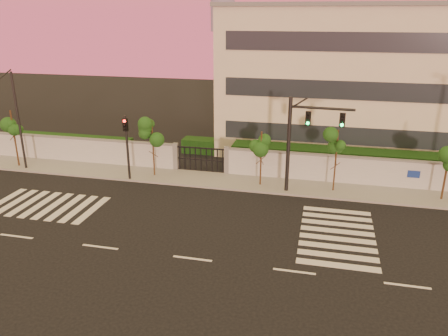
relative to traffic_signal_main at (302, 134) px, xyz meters
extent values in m
plane|color=black|center=(-4.50, -9.60, -4.10)|extent=(120.00, 120.00, 0.00)
cube|color=gray|center=(-4.50, 0.90, -4.03)|extent=(60.00, 3.00, 0.15)
cube|color=#ABADB2|center=(-22.00, 2.40, -3.10)|extent=(25.00, 0.30, 2.00)
cube|color=slate|center=(-22.00, 2.40, -2.04)|extent=(25.00, 0.36, 0.12)
cube|color=slate|center=(-9.50, 2.40, -3.00)|extent=(0.35, 0.35, 2.20)
cube|color=slate|center=(-5.50, 2.40, -3.00)|extent=(0.35, 0.35, 2.20)
cube|color=black|center=(4.50, 4.90, -3.20)|extent=(20.00, 2.00, 1.80)
cube|color=black|center=(-20.50, 4.90, -3.40)|extent=(12.00, 1.80, 1.40)
cube|color=black|center=(-7.50, 7.40, -3.50)|extent=(6.00, 1.50, 1.20)
cube|color=beige|center=(4.50, 12.40, 1.90)|extent=(24.00, 12.00, 12.00)
cube|color=#262D38|center=(4.50, 6.38, -1.60)|extent=(22.00, 0.08, 1.40)
cube|color=#262D38|center=(4.50, 6.38, 1.90)|extent=(22.00, 0.08, 1.40)
cube|color=#262D38|center=(4.50, 6.38, 5.40)|extent=(22.00, 0.08, 1.40)
cube|color=slate|center=(4.50, 12.40, 8.00)|extent=(24.40, 12.40, 0.30)
cube|color=silver|center=(-18.50, -5.60, -4.09)|extent=(0.50, 4.00, 0.02)
cube|color=silver|center=(-17.60, -5.60, -4.09)|extent=(0.50, 4.00, 0.02)
cube|color=silver|center=(-16.70, -5.60, -4.09)|extent=(0.50, 4.00, 0.02)
cube|color=silver|center=(-15.80, -5.60, -4.09)|extent=(0.50, 4.00, 0.02)
cube|color=silver|center=(-14.90, -5.60, -4.09)|extent=(0.50, 4.00, 0.02)
cube|color=silver|center=(-14.00, -5.60, -4.09)|extent=(0.50, 4.00, 0.02)
cube|color=silver|center=(-13.10, -5.60, -4.09)|extent=(0.50, 4.00, 0.02)
cube|color=silver|center=(-12.20, -5.60, -4.09)|extent=(0.50, 4.00, 0.02)
cube|color=silver|center=(2.50, -8.60, -4.09)|extent=(4.00, 0.50, 0.02)
cube|color=silver|center=(2.50, -7.70, -4.09)|extent=(4.00, 0.50, 0.02)
cube|color=silver|center=(2.50, -6.80, -4.09)|extent=(4.00, 0.50, 0.02)
cube|color=silver|center=(2.50, -5.90, -4.09)|extent=(4.00, 0.50, 0.02)
cube|color=silver|center=(2.50, -5.00, -4.09)|extent=(4.00, 0.50, 0.02)
cube|color=silver|center=(2.50, -4.10, -4.09)|extent=(4.00, 0.50, 0.02)
cube|color=silver|center=(2.50, -3.20, -4.09)|extent=(4.00, 0.50, 0.02)
cube|color=silver|center=(2.50, -2.30, -4.09)|extent=(4.00, 0.50, 0.02)
cube|color=silver|center=(-14.50, -9.60, -4.09)|extent=(2.00, 0.15, 0.01)
cube|color=silver|center=(-9.50, -9.60, -4.09)|extent=(2.00, 0.15, 0.01)
cube|color=silver|center=(-4.50, -9.60, -4.09)|extent=(2.00, 0.15, 0.01)
cube|color=silver|center=(0.50, -9.60, -4.09)|extent=(2.00, 0.15, 0.01)
cube|color=silver|center=(5.50, -9.60, -4.09)|extent=(2.00, 0.15, 0.01)
cylinder|color=#382314|center=(-21.81, 0.33, -1.83)|extent=(0.13, 0.13, 4.55)
sphere|color=#1A4413|center=(-21.81, 0.33, -0.46)|extent=(1.18, 1.18, 1.18)
sphere|color=#1A4413|center=(-21.44, 0.54, -1.15)|extent=(0.90, 0.90, 0.90)
sphere|color=#1A4413|center=(-22.13, 0.16, -0.92)|extent=(0.86, 0.86, 0.86)
cylinder|color=#382314|center=(-10.61, 0.74, -1.98)|extent=(0.11, 0.11, 4.25)
sphere|color=#1A4413|center=(-10.61, 0.74, -0.71)|extent=(0.99, 0.99, 0.99)
sphere|color=#1A4413|center=(-10.29, 0.92, -1.34)|extent=(0.76, 0.76, 0.76)
sphere|color=#1A4413|center=(-10.88, 0.61, -1.13)|extent=(0.72, 0.72, 0.72)
cylinder|color=#382314|center=(-2.70, 0.67, -2.12)|extent=(0.11, 0.11, 3.96)
sphere|color=#1A4413|center=(-2.70, 0.67, -0.93)|extent=(1.05, 1.05, 1.05)
sphere|color=#1A4413|center=(-2.36, 0.86, -1.53)|extent=(0.80, 0.80, 0.80)
sphere|color=#1A4413|center=(-2.98, 0.52, -1.33)|extent=(0.77, 0.77, 0.77)
cylinder|color=#382314|center=(2.27, 0.74, -1.92)|extent=(0.11, 0.11, 4.35)
sphere|color=#1A4413|center=(2.27, 0.74, -0.62)|extent=(0.99, 0.99, 0.99)
sphere|color=#1A4413|center=(2.59, 0.92, -1.27)|extent=(0.75, 0.75, 0.75)
sphere|color=#1A4413|center=(2.01, 0.61, -1.05)|extent=(0.72, 0.72, 0.72)
cylinder|color=#382314|center=(9.09, 0.83, -1.86)|extent=(0.13, 0.13, 4.49)
sphere|color=#1A4413|center=(8.76, 0.67, -0.96)|extent=(0.86, 0.86, 0.86)
cylinder|color=black|center=(-0.82, 0.01, -0.86)|extent=(0.25, 0.25, 6.49)
cylinder|color=black|center=(1.17, 0.01, 1.76)|extent=(3.98, 0.42, 0.17)
cube|color=black|center=(0.33, -0.04, 1.08)|extent=(0.37, 0.19, 0.94)
sphere|color=#0CF259|center=(0.33, -0.15, 0.79)|extent=(0.21, 0.21, 0.21)
cube|color=black|center=(2.43, -0.04, 1.08)|extent=(0.37, 0.19, 0.94)
sphere|color=#0CF259|center=(2.43, -0.15, 0.79)|extent=(0.21, 0.21, 0.21)
cylinder|color=black|center=(-12.09, -0.36, -1.70)|extent=(0.17, 0.17, 4.80)
cube|color=black|center=(-12.09, -0.41, 0.06)|extent=(0.37, 0.19, 0.96)
sphere|color=red|center=(-12.09, -0.52, 0.36)|extent=(0.21, 0.21, 0.21)
cylinder|color=black|center=(-20.92, -0.02, -0.35)|extent=(0.17, 0.17, 7.50)
cylinder|color=black|center=(-20.92, -0.87, 3.21)|extent=(0.09, 1.79, 0.73)
camera|label=1|loc=(1.32, -27.57, 7.35)|focal=35.00mm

